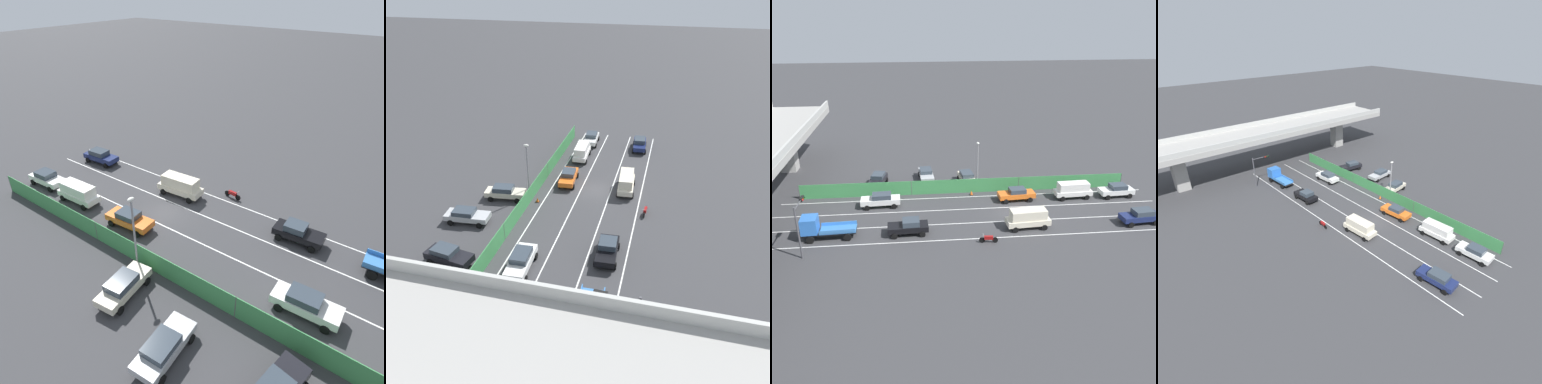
# 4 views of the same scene
# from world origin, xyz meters

# --- Properties ---
(ground_plane) EXTENTS (300.00, 300.00, 0.00)m
(ground_plane) POSITION_xyz_m (0.00, 0.00, 0.00)
(ground_plane) COLOR #38383A
(lane_line_left_edge) EXTENTS (0.14, 46.04, 0.01)m
(lane_line_left_edge) POSITION_xyz_m (-5.37, 5.02, 0.00)
(lane_line_left_edge) COLOR silver
(lane_line_left_edge) RESTS_ON ground
(lane_line_mid_left) EXTENTS (0.14, 46.04, 0.01)m
(lane_line_mid_left) POSITION_xyz_m (-1.79, 5.02, 0.00)
(lane_line_mid_left) COLOR silver
(lane_line_mid_left) RESTS_ON ground
(lane_line_mid_right) EXTENTS (0.14, 46.04, 0.01)m
(lane_line_mid_right) POSITION_xyz_m (1.79, 5.02, 0.00)
(lane_line_mid_right) COLOR silver
(lane_line_mid_right) RESTS_ON ground
(lane_line_right_edge) EXTENTS (0.14, 46.04, 0.01)m
(lane_line_right_edge) POSITION_xyz_m (5.37, 5.02, 0.00)
(lane_line_right_edge) COLOR silver
(lane_line_right_edge) RESTS_ON ground
(green_fence) EXTENTS (0.10, 42.14, 1.88)m
(green_fence) POSITION_xyz_m (6.78, 5.02, 0.94)
(green_fence) COLOR #3D8E4C
(green_fence) RESTS_ON ground
(car_taxi_orange) EXTENTS (2.25, 4.68, 1.62)m
(car_taxi_orange) POSITION_xyz_m (3.73, -1.06, 0.89)
(car_taxi_orange) COLOR orange
(car_taxi_orange) RESTS_ON ground
(car_sedan_navy) EXTENTS (2.24, 4.55, 1.64)m
(car_sedan_navy) POSITION_xyz_m (-3.69, -13.59, 0.91)
(car_sedan_navy) COLOR navy
(car_sedan_navy) RESTS_ON ground
(car_van_white) EXTENTS (2.12, 4.76, 2.05)m
(car_van_white) POSITION_xyz_m (3.77, -8.32, 1.17)
(car_van_white) COLOR silver
(car_van_white) RESTS_ON ground
(car_sedan_black) EXTENTS (2.23, 4.38, 1.67)m
(car_sedan_black) POSITION_xyz_m (-3.58, 12.22, 0.91)
(car_sedan_black) COLOR black
(car_sedan_black) RESTS_ON ground
(car_hatchback_white) EXTENTS (2.17, 4.75, 1.67)m
(car_hatchback_white) POSITION_xyz_m (3.61, 15.69, 0.93)
(car_hatchback_white) COLOR silver
(car_hatchback_white) RESTS_ON ground
(car_van_cream) EXTENTS (2.27, 4.89, 2.16)m
(car_van_cream) POSITION_xyz_m (-3.50, -0.76, 1.23)
(car_van_cream) COLOR beige
(car_van_cream) RESTS_ON ground
(car_sedan_white) EXTENTS (2.19, 4.41, 1.63)m
(car_sedan_white) POSITION_xyz_m (3.64, -14.02, 0.90)
(car_sedan_white) COLOR white
(car_sedan_white) RESTS_ON ground
(motorcycle) EXTENTS (0.60, 1.95, 0.93)m
(motorcycle) POSITION_xyz_m (-6.30, 4.02, 0.46)
(motorcycle) COLOR black
(motorcycle) RESTS_ON ground
(parked_sedan_cream) EXTENTS (4.76, 2.40, 1.63)m
(parked_sedan_cream) POSITION_xyz_m (9.86, 4.55, 0.91)
(parked_sedan_cream) COLOR beige
(parked_sedan_cream) RESTS_ON ground
(parked_wagon_silver) EXTENTS (4.78, 2.32, 1.53)m
(parked_wagon_silver) POSITION_xyz_m (11.84, 10.06, 0.87)
(parked_wagon_silver) COLOR #B2B5B7
(parked_wagon_silver) RESTS_ON ground
(street_lamp) EXTENTS (0.60, 0.36, 6.65)m
(street_lamp) POSITION_xyz_m (7.31, 3.42, 4.07)
(street_lamp) COLOR gray
(street_lamp) RESTS_ON ground
(traffic_cone) EXTENTS (0.47, 0.47, 0.59)m
(traffic_cone) POSITION_xyz_m (5.98, 4.36, 0.27)
(traffic_cone) COLOR orange
(traffic_cone) RESTS_ON ground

